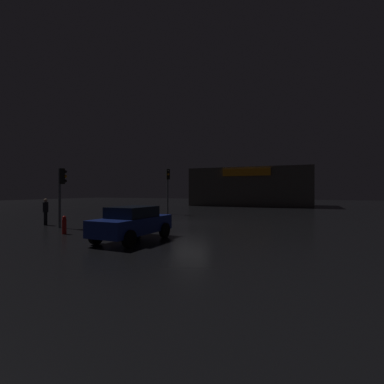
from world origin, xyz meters
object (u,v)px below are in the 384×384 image
Objects in this scene: traffic_signal_main at (168,182)px; store_building at (253,187)px; car_near at (133,223)px; fire_hydrant at (64,225)px; pedestrian at (46,210)px; traffic_signal_opposite at (62,185)px.

store_building is at bearing 77.34° from traffic_signal_main.
car_near is at bearing -88.78° from store_building.
store_building is at bearing 83.62° from fire_hydrant.
traffic_signal_main reaches higher than car_near.
traffic_signal_main is (-4.50, -20.01, 0.22)m from store_building.
pedestrian is (-7.95, -30.80, -1.83)m from store_building.
store_building reaches higher than traffic_signal_opposite.
store_building is 20.51m from traffic_signal_main.
traffic_signal_main is 1.03× the size of car_near.
pedestrian is (-3.46, -10.79, -2.05)m from traffic_signal_main.
pedestrian is 1.84× the size of fire_hydrant.
store_building reaches higher than car_near.
store_building is 4.04× the size of traffic_signal_main.
traffic_signal_opposite reaches higher than pedestrian.
traffic_signal_opposite is 3.83× the size of fire_hydrant.
traffic_signal_main reaches higher than traffic_signal_opposite.
car_near is 4.47× the size of fire_hydrant.
store_building is 33.53m from fire_hydrant.
car_near is (6.66, -2.21, -1.76)m from traffic_signal_opposite.
car_near is (0.72, -33.56, -2.03)m from store_building.
store_building is 33.62m from car_near.
traffic_signal_opposite is at bearing 161.66° from car_near.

